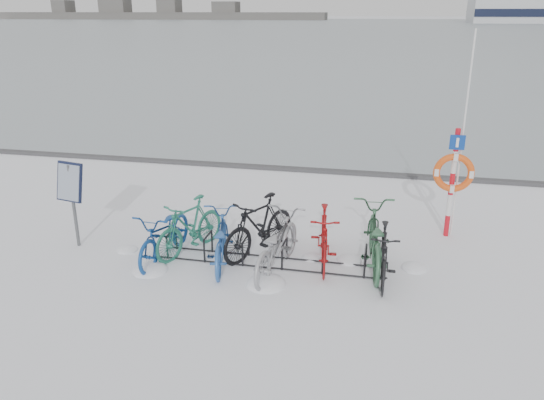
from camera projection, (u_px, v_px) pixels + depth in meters
name	position (u px, v px, depth m)	size (l,w,h in m)	color
ground	(265.00, 262.00, 9.67)	(900.00, 900.00, 0.00)	white
ice_sheet	(386.00, 26.00, 152.23)	(400.00, 298.00, 0.02)	#949FA7
quay_edge	(312.00, 170.00, 15.08)	(400.00, 0.25, 0.10)	#3F3F42
bike_rack	(265.00, 254.00, 9.61)	(4.00, 0.48, 0.46)	black
info_board	(70.00, 187.00, 9.95)	(0.59, 0.33, 1.69)	#595B5E
lifebuoy_station	(454.00, 173.00, 10.32)	(0.78, 0.22, 4.04)	red
shoreline	(148.00, 14.00, 272.37)	(180.00, 12.00, 9.50)	#464646
bike_0	(165.00, 232.00, 9.72)	(0.67, 1.92, 1.01)	navy
bike_1	(190.00, 225.00, 9.96)	(0.51, 1.80, 1.08)	#23725B
bike_2	(220.00, 238.00, 9.52)	(0.65, 1.86, 0.98)	#2A5BA7
bike_3	(259.00, 225.00, 9.88)	(0.54, 1.91, 1.15)	black
bike_4	(276.00, 243.00, 9.22)	(0.70, 2.02, 1.06)	gray
bike_5	(324.00, 236.00, 9.50)	(0.50, 1.76, 1.06)	maroon
bike_6	(374.00, 236.00, 9.41)	(0.74, 2.14, 1.12)	#366846
bike_7	(384.00, 253.00, 8.93)	(0.46, 1.64, 0.98)	black
snow_drifts	(253.00, 270.00, 9.40)	(5.79, 1.78, 0.24)	white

